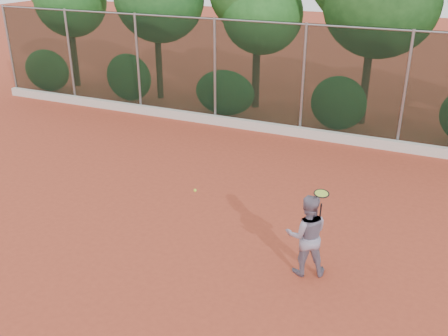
% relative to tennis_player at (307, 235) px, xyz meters
% --- Properties ---
extents(ground, '(80.00, 80.00, 0.00)m').
position_rel_tennis_player_xyz_m(ground, '(-2.16, 0.17, -0.79)').
color(ground, '#AE4129').
rests_on(ground, ground).
extents(concrete_curb, '(24.00, 0.20, 0.30)m').
position_rel_tennis_player_xyz_m(concrete_curb, '(-2.16, 6.99, -0.64)').
color(concrete_curb, silver).
rests_on(concrete_curb, ground).
extents(tennis_player, '(0.94, 0.85, 1.59)m').
position_rel_tennis_player_xyz_m(tennis_player, '(0.00, 0.00, 0.00)').
color(tennis_player, gray).
rests_on(tennis_player, ground).
extents(chainlink_fence, '(24.09, 0.09, 3.50)m').
position_rel_tennis_player_xyz_m(chainlink_fence, '(-2.16, 7.17, 1.07)').
color(chainlink_fence, black).
rests_on(chainlink_fence, ground).
extents(tennis_racket, '(0.34, 0.34, 0.52)m').
position_rel_tennis_player_xyz_m(tennis_racket, '(0.22, -0.09, 0.89)').
color(tennis_racket, black).
rests_on(tennis_racket, ground).
extents(tennis_ball_in_flight, '(0.06, 0.06, 0.06)m').
position_rel_tennis_player_xyz_m(tennis_ball_in_flight, '(-2.22, -0.05, 0.47)').
color(tennis_ball_in_flight, '#C8F237').
rests_on(tennis_ball_in_flight, ground).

